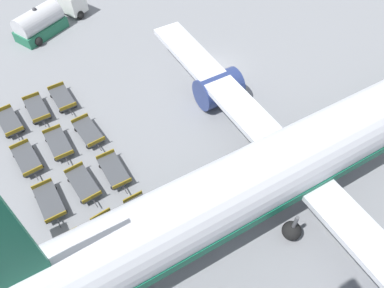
{
  "coord_description": "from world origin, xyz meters",
  "views": [
    {
      "loc": [
        23.98,
        -14.6,
        22.85
      ],
      "look_at": [
        8.82,
        -6.99,
        2.13
      ],
      "focal_mm": 35.0,
      "sensor_mm": 36.0,
      "label": 1
    }
  ],
  "objects_px": {
    "baggage_dolly_row_near_col_a": "(10,122)",
    "baggage_dolly_row_near_col_d": "(77,255)",
    "baggage_dolly_row_mid_a_col_a": "(37,109)",
    "baggage_dolly_row_near_col_c": "(50,202)",
    "baggage_dolly_row_mid_b_col_b": "(89,132)",
    "baggage_dolly_row_mid_b_col_a": "(63,98)",
    "baggage_dolly_row_mid_a_col_d": "(112,234)",
    "baggage_dolly_row_mid_b_col_d": "(144,216)",
    "airplane": "(310,153)",
    "baggage_dolly_row_mid_b_col_c": "(114,171)",
    "fuel_tanker_primary": "(47,19)",
    "baggage_dolly_row_mid_a_col_c": "(83,184)",
    "baggage_dolly_row_mid_a_col_b": "(59,144)",
    "baggage_dolly_row_near_col_b": "(27,159)"
  },
  "relations": [
    {
      "from": "baggage_dolly_row_mid_b_col_c",
      "to": "baggage_dolly_row_mid_b_col_d",
      "type": "bearing_deg",
      "value": 7.16
    },
    {
      "from": "baggage_dolly_row_near_col_a",
      "to": "baggage_dolly_row_mid_b_col_c",
      "type": "height_order",
      "value": "same"
    },
    {
      "from": "airplane",
      "to": "fuel_tanker_primary",
      "type": "xyz_separation_m",
      "value": [
        -27.3,
        -11.77,
        -2.06
      ]
    },
    {
      "from": "airplane",
      "to": "baggage_dolly_row_mid_a_col_d",
      "type": "bearing_deg",
      "value": -97.72
    },
    {
      "from": "airplane",
      "to": "baggage_dolly_row_mid_b_col_d",
      "type": "distance_m",
      "value": 11.83
    },
    {
      "from": "baggage_dolly_row_near_col_b",
      "to": "baggage_dolly_row_near_col_c",
      "type": "relative_size",
      "value": 1.0
    },
    {
      "from": "baggage_dolly_row_near_col_c",
      "to": "baggage_dolly_row_mid_a_col_c",
      "type": "height_order",
      "value": "same"
    },
    {
      "from": "baggage_dolly_row_near_col_a",
      "to": "baggage_dolly_row_mid_b_col_b",
      "type": "relative_size",
      "value": 1.0
    },
    {
      "from": "baggage_dolly_row_mid_a_col_a",
      "to": "baggage_dolly_row_mid_a_col_d",
      "type": "distance_m",
      "value": 13.71
    },
    {
      "from": "airplane",
      "to": "baggage_dolly_row_mid_b_col_b",
      "type": "distance_m",
      "value": 16.83
    },
    {
      "from": "baggage_dolly_row_mid_b_col_a",
      "to": "baggage_dolly_row_mid_a_col_b",
      "type": "bearing_deg",
      "value": -17.61
    },
    {
      "from": "airplane",
      "to": "baggage_dolly_row_near_col_b",
      "type": "relative_size",
      "value": 11.29
    },
    {
      "from": "airplane",
      "to": "baggage_dolly_row_near_col_c",
      "type": "height_order",
      "value": "airplane"
    },
    {
      "from": "baggage_dolly_row_near_col_a",
      "to": "baggage_dolly_row_near_col_d",
      "type": "xyz_separation_m",
      "value": [
        13.46,
        1.81,
        0.0
      ]
    },
    {
      "from": "baggage_dolly_row_near_col_c",
      "to": "baggage_dolly_row_mid_b_col_b",
      "type": "bearing_deg",
      "value": 139.6
    },
    {
      "from": "fuel_tanker_primary",
      "to": "baggage_dolly_row_mid_a_col_c",
      "type": "bearing_deg",
      "value": -6.57
    },
    {
      "from": "baggage_dolly_row_near_col_d",
      "to": "baggage_dolly_row_mid_b_col_a",
      "type": "height_order",
      "value": "same"
    },
    {
      "from": "baggage_dolly_row_near_col_a",
      "to": "baggage_dolly_row_mid_b_col_c",
      "type": "xyz_separation_m",
      "value": [
        8.41,
        6.0,
        0.0
      ]
    },
    {
      "from": "baggage_dolly_row_near_col_c",
      "to": "baggage_dolly_row_mid_b_col_c",
      "type": "height_order",
      "value": "same"
    },
    {
      "from": "baggage_dolly_row_near_col_b",
      "to": "baggage_dolly_row_mid_b_col_d",
      "type": "distance_m",
      "value": 10.27
    },
    {
      "from": "baggage_dolly_row_mid_a_col_c",
      "to": "baggage_dolly_row_mid_a_col_d",
      "type": "height_order",
      "value": "same"
    },
    {
      "from": "baggage_dolly_row_mid_a_col_c",
      "to": "baggage_dolly_row_near_col_c",
      "type": "bearing_deg",
      "value": -81.09
    },
    {
      "from": "airplane",
      "to": "baggage_dolly_row_near_col_d",
      "type": "xyz_separation_m",
      "value": [
        -1.48,
        -16.03,
        -2.82
      ]
    },
    {
      "from": "baggage_dolly_row_near_col_b",
      "to": "baggage_dolly_row_mid_a_col_b",
      "type": "distance_m",
      "value": 2.52
    },
    {
      "from": "baggage_dolly_row_mid_a_col_d",
      "to": "baggage_dolly_row_mid_b_col_d",
      "type": "xyz_separation_m",
      "value": [
        -0.3,
        2.33,
        0.0
      ]
    },
    {
      "from": "airplane",
      "to": "baggage_dolly_row_mid_a_col_c",
      "type": "bearing_deg",
      "value": -114.34
    },
    {
      "from": "airplane",
      "to": "baggage_dolly_row_mid_b_col_b",
      "type": "relative_size",
      "value": 11.29
    },
    {
      "from": "baggage_dolly_row_near_col_a",
      "to": "baggage_dolly_row_near_col_d",
      "type": "distance_m",
      "value": 13.58
    },
    {
      "from": "baggage_dolly_row_mid_b_col_d",
      "to": "baggage_dolly_row_mid_b_col_b",
      "type": "bearing_deg",
      "value": -172.77
    },
    {
      "from": "baggage_dolly_row_near_col_c",
      "to": "baggage_dolly_row_mid_a_col_a",
      "type": "xyz_separation_m",
      "value": [
        -9.4,
        1.14,
        0.0
      ]
    },
    {
      "from": "fuel_tanker_primary",
      "to": "airplane",
      "type": "bearing_deg",
      "value": 23.32
    },
    {
      "from": "airplane",
      "to": "baggage_dolly_row_mid_b_col_d",
      "type": "relative_size",
      "value": 11.33
    },
    {
      "from": "baggage_dolly_row_near_col_b",
      "to": "baggage_dolly_row_mid_a_col_d",
      "type": "relative_size",
      "value": 1.0
    },
    {
      "from": "baggage_dolly_row_mid_a_col_c",
      "to": "baggage_dolly_row_mid_b_col_c",
      "type": "relative_size",
      "value": 1.01
    },
    {
      "from": "baggage_dolly_row_near_col_b",
      "to": "baggage_dolly_row_near_col_d",
      "type": "xyz_separation_m",
      "value": [
        8.97,
        1.29,
        0.0
      ]
    },
    {
      "from": "baggage_dolly_row_mid_b_col_a",
      "to": "baggage_dolly_row_mid_b_col_b",
      "type": "height_order",
      "value": "same"
    },
    {
      "from": "baggage_dolly_row_near_col_a",
      "to": "baggage_dolly_row_mid_a_col_a",
      "type": "relative_size",
      "value": 1.0
    },
    {
      "from": "baggage_dolly_row_mid_b_col_c",
      "to": "baggage_dolly_row_mid_b_col_a",
      "type": "bearing_deg",
      "value": -171.11
    },
    {
      "from": "baggage_dolly_row_near_col_b",
      "to": "baggage_dolly_row_mid_b_col_d",
      "type": "relative_size",
      "value": 1.0
    },
    {
      "from": "baggage_dolly_row_mid_a_col_c",
      "to": "baggage_dolly_row_mid_b_col_c",
      "type": "distance_m",
      "value": 2.34
    },
    {
      "from": "baggage_dolly_row_near_col_b",
      "to": "baggage_dolly_row_mid_a_col_a",
      "type": "distance_m",
      "value": 5.29
    },
    {
      "from": "baggage_dolly_row_near_col_b",
      "to": "baggage_dolly_row_mid_b_col_c",
      "type": "xyz_separation_m",
      "value": [
        3.92,
        5.48,
        0.0
      ]
    },
    {
      "from": "baggage_dolly_row_mid_a_col_a",
      "to": "baggage_dolly_row_near_col_d",
      "type": "bearing_deg",
      "value": -2.09
    },
    {
      "from": "fuel_tanker_primary",
      "to": "baggage_dolly_row_mid_b_col_c",
      "type": "height_order",
      "value": "fuel_tanker_primary"
    },
    {
      "from": "fuel_tanker_primary",
      "to": "baggage_dolly_row_near_col_d",
      "type": "distance_m",
      "value": 26.18
    },
    {
      "from": "fuel_tanker_primary",
      "to": "baggage_dolly_row_near_col_a",
      "type": "height_order",
      "value": "fuel_tanker_primary"
    },
    {
      "from": "baggage_dolly_row_mid_a_col_b",
      "to": "baggage_dolly_row_mid_b_col_b",
      "type": "height_order",
      "value": "same"
    },
    {
      "from": "baggage_dolly_row_near_col_d",
      "to": "baggage_dolly_row_mid_b_col_a",
      "type": "relative_size",
      "value": 1.0
    },
    {
      "from": "baggage_dolly_row_mid_a_col_c",
      "to": "baggage_dolly_row_mid_b_col_c",
      "type": "bearing_deg",
      "value": 92.87
    },
    {
      "from": "baggage_dolly_row_near_col_a",
      "to": "baggage_dolly_row_near_col_d",
      "type": "relative_size",
      "value": 1.0
    }
  ]
}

